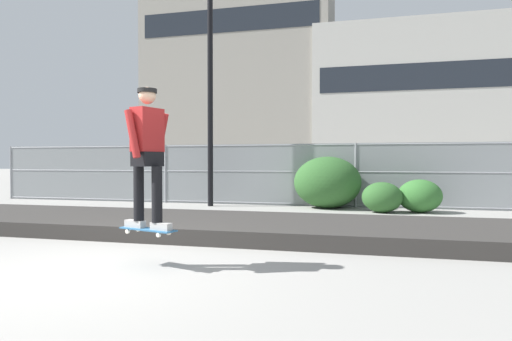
{
  "coord_description": "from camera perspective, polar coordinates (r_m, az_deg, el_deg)",
  "views": [
    {
      "loc": [
        3.12,
        -4.46,
        1.32
      ],
      "look_at": [
        0.96,
        4.34,
        1.13
      ],
      "focal_mm": 30.02,
      "sensor_mm": 36.0,
      "label": 1
    }
  ],
  "objects": [
    {
      "name": "shrub_center",
      "position": [
        11.52,
        16.45,
        -3.45
      ],
      "size": [
        1.02,
        0.84,
        0.79
      ],
      "color": "#2D5B28",
      "rests_on": "ground_plane"
    },
    {
      "name": "shrub_left",
      "position": [
        12.26,
        9.49,
        -1.57
      ],
      "size": [
        1.89,
        1.55,
        1.46
      ],
      "color": "#2D5B28",
      "rests_on": "ground_plane"
    },
    {
      "name": "street_lamp",
      "position": [
        13.13,
        -6.13,
        15.84
      ],
      "size": [
        0.44,
        0.44,
        7.57
      ],
      "color": "black",
      "rests_on": "ground_plane"
    },
    {
      "name": "skater",
      "position": [
        5.46,
        -14.26,
        2.88
      ],
      "size": [
        0.72,
        0.62,
        1.75
      ],
      "color": "#B2ADA8",
      "rests_on": "skateboard"
    },
    {
      "name": "ground_plane",
      "position": [
        5.6,
        -21.12,
        -12.51
      ],
      "size": [
        120.0,
        120.0,
        0.0
      ],
      "primitive_type": "plane",
      "color": "gray"
    },
    {
      "name": "library_building",
      "position": [
        51.46,
        -1.86,
        14.24
      ],
      "size": [
        20.63,
        11.1,
        25.86
      ],
      "color": "gray",
      "rests_on": "ground_plane"
    },
    {
      "name": "gravel_berm",
      "position": [
        8.21,
        -8.78,
        -7.14
      ],
      "size": [
        16.14,
        2.63,
        0.26
      ],
      "primitive_type": "cube",
      "color": "#33302D",
      "rests_on": "ground_plane"
    },
    {
      "name": "chain_fence",
      "position": [
        13.02,
        -0.09,
        -0.5
      ],
      "size": [
        17.93,
        0.06,
        1.85
      ],
      "color": "gray",
      "rests_on": "ground_plane"
    },
    {
      "name": "shrub_right",
      "position": [
        11.84,
        20.99,
        -3.19
      ],
      "size": [
        1.11,
        0.91,
        0.86
      ],
      "color": "#336B2D",
      "rests_on": "ground_plane"
    },
    {
      "name": "parked_car_far",
      "position": [
        15.91,
        29.86,
        -0.69
      ],
      "size": [
        4.52,
        2.2,
        1.66
      ],
      "color": "maroon",
      "rests_on": "ground_plane"
    },
    {
      "name": "office_block",
      "position": [
        49.36,
        19.59,
        8.3
      ],
      "size": [
        19.26,
        12.59,
        14.95
      ],
      "color": "#B2AFA8",
      "rests_on": "ground_plane"
    },
    {
      "name": "parked_car_near",
      "position": [
        17.94,
        -16.21,
        -0.38
      ],
      "size": [
        4.42,
        1.99,
        1.66
      ],
      "color": "#566B4C",
      "rests_on": "ground_plane"
    },
    {
      "name": "skateboard",
      "position": [
        5.53,
        -14.21,
        -7.65
      ],
      "size": [
        0.82,
        0.42,
        0.07
      ],
      "color": "#2D608C"
    },
    {
      "name": "parked_car_mid",
      "position": [
        15.52,
        4.78,
        -0.58
      ],
      "size": [
        4.47,
        2.09,
        1.66
      ],
      "color": "black",
      "rests_on": "ground_plane"
    }
  ]
}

